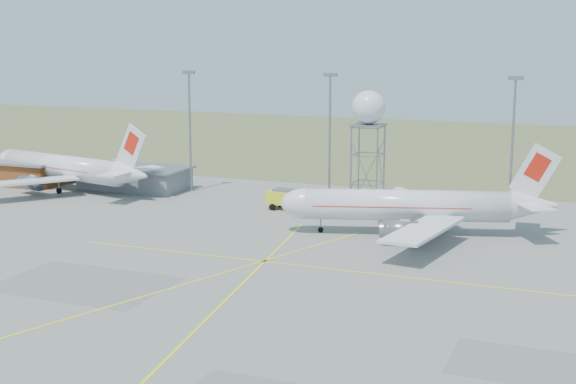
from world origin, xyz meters
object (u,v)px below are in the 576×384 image
at_px(airliner_far, 66,168).
at_px(fire_truck, 295,200).
at_px(radar_tower, 368,144).
at_px(airliner_main, 411,206).

relative_size(airliner_far, fire_truck, 4.40).
bearing_deg(radar_tower, fire_truck, -159.60).
bearing_deg(airliner_main, fire_truck, -39.88).
xyz_separation_m(airliner_main, fire_truck, (-19.84, 8.36, -2.25)).
distance_m(airliner_main, airliner_far, 63.20).
bearing_deg(fire_truck, airliner_far, -178.89).
bearing_deg(airliner_main, radar_tower, -68.71).
bearing_deg(airliner_far, fire_truck, -168.73).
bearing_deg(fire_truck, airliner_main, -20.75).
height_order(radar_tower, fire_truck, radar_tower).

